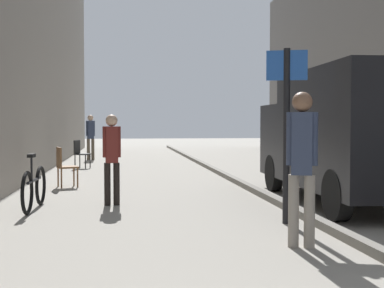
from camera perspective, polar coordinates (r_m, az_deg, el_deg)
name	(u,v)px	position (r m, az deg, el deg)	size (l,w,h in m)	color
ground_plane	(173,183)	(13.25, -2.12, -4.24)	(80.00, 80.00, 0.00)	gray
kerb_strip	(234,180)	(13.49, 4.59, -3.87)	(0.16, 40.00, 0.12)	slate
pedestrian_main_foreground	(91,134)	(21.99, -10.98, 1.08)	(0.36, 0.26, 1.85)	brown
pedestrian_mid_block	(112,153)	(9.64, -8.72, -0.97)	(0.33, 0.22, 1.66)	black
pedestrian_far_crossing	(302,158)	(6.40, 11.86, -1.50)	(0.35, 0.28, 1.87)	gray
delivery_van	(347,134)	(10.23, 16.49, 1.09)	(2.09, 5.27, 2.43)	black
street_sign_post	(286,120)	(7.89, 10.23, 2.60)	(0.58, 0.20, 2.60)	black
bicycle_leaning	(34,188)	(9.48, -16.78, -4.58)	(0.15, 1.77, 0.98)	black
cafe_chair_near_window	(64,164)	(12.63, -13.76, -2.13)	(0.56, 0.56, 0.94)	brown
cafe_chair_by_doorway	(80,152)	(17.97, -12.07, -0.84)	(0.56, 0.56, 0.94)	black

